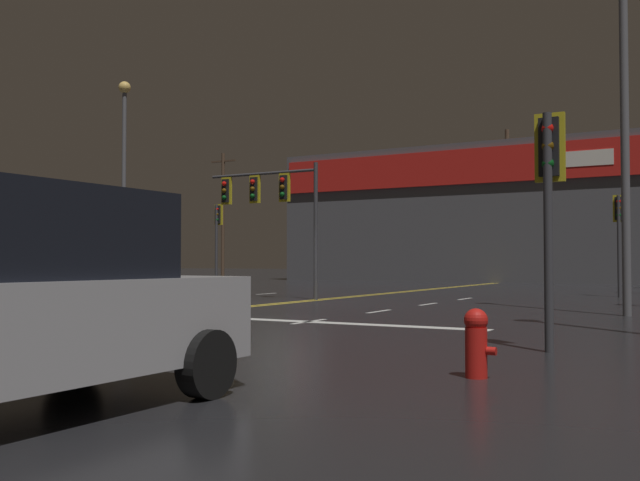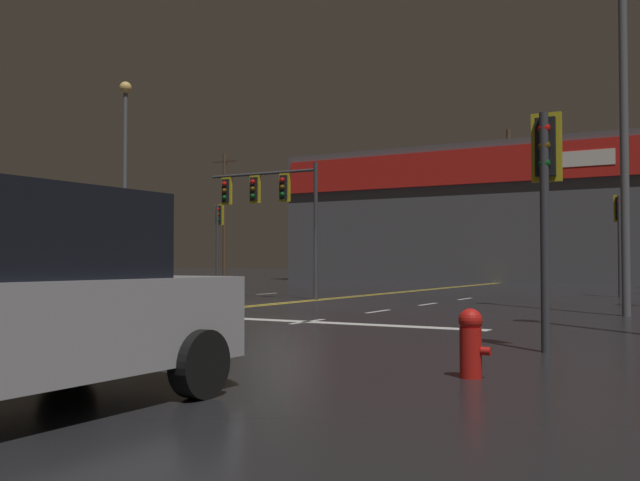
{
  "view_description": "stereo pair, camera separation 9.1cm",
  "coord_description": "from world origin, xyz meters",
  "views": [
    {
      "loc": [
        11.66,
        -18.57,
        1.26
      ],
      "look_at": [
        0.0,
        2.46,
        2.0
      ],
      "focal_mm": 40.0,
      "sensor_mm": 36.0,
      "label": 1
    },
    {
      "loc": [
        11.74,
        -18.53,
        1.26
      ],
      "look_at": [
        0.0,
        2.46,
        2.0
      ],
      "focal_mm": 40.0,
      "sensor_mm": 36.0,
      "label": 2
    }
  ],
  "objects": [
    {
      "name": "ground_plane",
      "position": [
        0.0,
        0.0,
        0.0
      ],
      "size": [
        200.0,
        200.0,
        0.0
      ],
      "primitive_type": "plane",
      "color": "black"
    },
    {
      "name": "road_markings",
      "position": [
        0.68,
        -0.91,
        0.0
      ],
      "size": [
        12.18,
        60.0,
        0.01
      ],
      "color": "gold",
      "rests_on": "ground"
    },
    {
      "name": "traffic_signal_median",
      "position": [
        -2.07,
        2.36,
        3.6
      ],
      "size": [
        4.41,
        0.36,
        4.65
      ],
      "color": "#38383D",
      "rests_on": "ground"
    },
    {
      "name": "traffic_signal_corner_northeast",
      "position": [
        8.63,
        9.45,
        2.74
      ],
      "size": [
        0.42,
        0.36,
        3.73
      ],
      "color": "#38383D",
      "rests_on": "ground"
    },
    {
      "name": "traffic_signal_corner_southeast",
      "position": [
        9.62,
        -8.14,
        2.5
      ],
      "size": [
        0.42,
        0.36,
        3.4
      ],
      "color": "#38383D",
      "rests_on": "ground"
    },
    {
      "name": "traffic_signal_corner_northwest",
      "position": [
        -8.83,
        8.42,
        2.95
      ],
      "size": [
        0.42,
        0.36,
        4.02
      ],
      "color": "#38383D",
      "rests_on": "ground"
    },
    {
      "name": "streetlight_near_left",
      "position": [
        -12.18,
        5.71,
        6.15
      ],
      "size": [
        0.56,
        0.56,
        9.66
      ],
      "color": "#59595E",
      "rests_on": "ground"
    },
    {
      "name": "streetlight_median_approach",
      "position": [
        9.85,
        -0.41,
        7.37
      ],
      "size": [
        0.56,
        0.56,
        11.92
      ],
      "color": "#59595E",
      "rests_on": "ground"
    },
    {
      "name": "fire_hydrant",
      "position": [
        9.37,
        -10.92,
        0.4
      ],
      "size": [
        0.35,
        0.26,
        0.76
      ],
      "color": "red",
      "rests_on": "ground"
    },
    {
      "name": "parked_car",
      "position": [
        6.58,
        -14.72,
        0.95
      ],
      "size": [
        2.12,
        4.35,
        1.88
      ],
      "color": "#ADADB2",
      "rests_on": "ground"
    },
    {
      "name": "building_backdrop",
      "position": [
        0.0,
        29.38,
        4.39
      ],
      "size": [
        29.73,
        10.23,
        8.74
      ],
      "color": "#4C4C51",
      "rests_on": "ground"
    },
    {
      "name": "utility_pole_row",
      "position": [
        2.62,
        24.63,
        5.58
      ],
      "size": [
        44.38,
        0.26,
        12.77
      ],
      "color": "#4C3828",
      "rests_on": "ground"
    }
  ]
}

